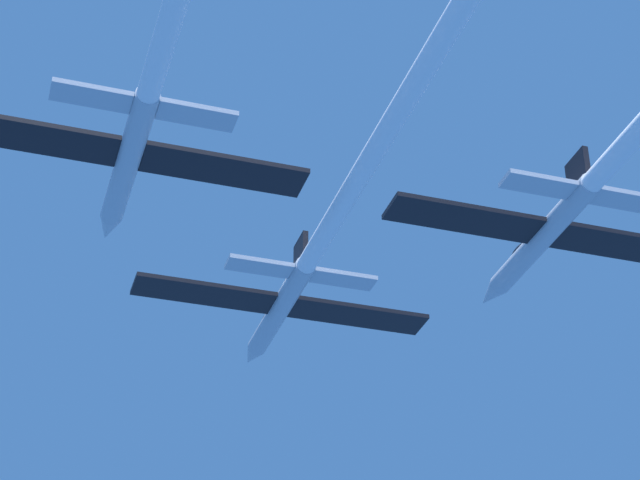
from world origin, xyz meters
TOP-DOWN VIEW (x-y plane):
  - jet_lead at (-0.01, -10.47)m, footprint 20.42×48.20m
  - jet_left_wing at (-12.78, -22.83)m, footprint 20.42×45.10m

SIDE VIEW (x-z plane):
  - jet_lead at x=-0.01m, z-range -1.70..1.68m
  - jet_left_wing at x=-12.78m, z-range -1.00..2.39m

